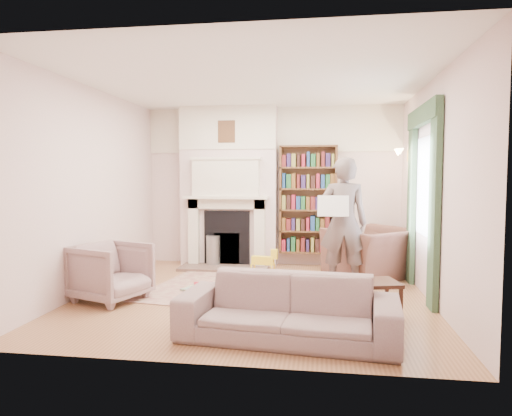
% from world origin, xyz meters
% --- Properties ---
extents(floor, '(4.50, 4.50, 0.00)m').
position_xyz_m(floor, '(0.00, 0.00, 0.00)').
color(floor, brown).
rests_on(floor, ground).
extents(ceiling, '(4.50, 4.50, 0.00)m').
position_xyz_m(ceiling, '(0.00, 0.00, 2.80)').
color(ceiling, white).
rests_on(ceiling, wall_back).
extents(wall_back, '(4.50, 0.00, 4.50)m').
position_xyz_m(wall_back, '(0.00, 2.25, 1.40)').
color(wall_back, silver).
rests_on(wall_back, floor).
extents(wall_front, '(4.50, 0.00, 4.50)m').
position_xyz_m(wall_front, '(0.00, -2.25, 1.40)').
color(wall_front, silver).
rests_on(wall_front, floor).
extents(wall_left, '(0.00, 4.50, 4.50)m').
position_xyz_m(wall_left, '(-2.25, 0.00, 1.40)').
color(wall_left, silver).
rests_on(wall_left, floor).
extents(wall_right, '(0.00, 4.50, 4.50)m').
position_xyz_m(wall_right, '(2.25, 0.00, 1.40)').
color(wall_right, silver).
rests_on(wall_right, floor).
extents(fireplace, '(1.70, 0.58, 2.80)m').
position_xyz_m(fireplace, '(-0.75, 2.05, 1.39)').
color(fireplace, silver).
rests_on(fireplace, floor).
extents(bookcase, '(1.00, 0.24, 1.85)m').
position_xyz_m(bookcase, '(0.65, 2.12, 1.18)').
color(bookcase, brown).
rests_on(bookcase, floor).
extents(window, '(0.02, 0.90, 1.30)m').
position_xyz_m(window, '(2.23, 0.40, 1.45)').
color(window, silver).
rests_on(window, wall_right).
extents(curtain_left, '(0.07, 0.32, 2.40)m').
position_xyz_m(curtain_left, '(2.20, -0.30, 1.20)').
color(curtain_left, '#2F462D').
rests_on(curtain_left, floor).
extents(curtain_right, '(0.07, 0.32, 2.40)m').
position_xyz_m(curtain_right, '(2.20, 1.10, 1.20)').
color(curtain_right, '#2F462D').
rests_on(curtain_right, floor).
extents(pelmet, '(0.09, 1.70, 0.24)m').
position_xyz_m(pelmet, '(2.19, 0.40, 2.38)').
color(pelmet, '#2F462D').
rests_on(pelmet, wall_right).
extents(wall_sconce, '(0.20, 0.24, 0.24)m').
position_xyz_m(wall_sconce, '(2.03, 1.50, 1.90)').
color(wall_sconce, gold).
rests_on(wall_sconce, wall_right).
extents(rug, '(2.92, 2.39, 0.01)m').
position_xyz_m(rug, '(-0.11, 0.28, 0.01)').
color(rug, beige).
rests_on(rug, floor).
extents(armchair_reading, '(1.59, 1.58, 0.78)m').
position_xyz_m(armchair_reading, '(1.64, 1.27, 0.39)').
color(armchair_reading, '#53342C').
rests_on(armchair_reading, floor).
extents(armchair_left, '(1.03, 1.01, 0.74)m').
position_xyz_m(armchair_left, '(-1.75, -0.49, 0.37)').
color(armchair_left, '#A79689').
rests_on(armchair_left, floor).
extents(sofa, '(2.17, 1.03, 0.61)m').
position_xyz_m(sofa, '(0.57, -1.55, 0.31)').
color(sofa, gray).
rests_on(sofa, floor).
extents(man_reading, '(0.68, 0.45, 1.85)m').
position_xyz_m(man_reading, '(1.19, 0.67, 0.93)').
color(man_reading, '#5F4F4C').
rests_on(man_reading, floor).
extents(newspaper, '(0.43, 0.13, 0.29)m').
position_xyz_m(newspaper, '(1.04, 0.47, 1.17)').
color(newspaper, silver).
rests_on(newspaper, man_reading).
extents(coffee_table, '(0.79, 0.60, 0.45)m').
position_xyz_m(coffee_table, '(1.36, -0.90, 0.23)').
color(coffee_table, black).
rests_on(coffee_table, floor).
extents(paraffin_heater, '(0.30, 0.30, 0.55)m').
position_xyz_m(paraffin_heater, '(-0.98, 1.81, 0.28)').
color(paraffin_heater, '#989A9F').
rests_on(paraffin_heater, floor).
extents(rocking_horse, '(0.56, 0.28, 0.47)m').
position_xyz_m(rocking_horse, '(-0.00, 1.01, 0.23)').
color(rocking_horse, yellow).
rests_on(rocking_horse, rug).
extents(board_game, '(0.44, 0.44, 0.03)m').
position_xyz_m(board_game, '(-0.81, 0.16, 0.03)').
color(board_game, '#F1E155').
rests_on(board_game, rug).
extents(game_box_lid, '(0.31, 0.25, 0.05)m').
position_xyz_m(game_box_lid, '(-0.78, 0.36, 0.04)').
color(game_box_lid, maroon).
rests_on(game_box_lid, rug).
extents(comic_annuals, '(0.48, 0.30, 0.02)m').
position_xyz_m(comic_annuals, '(0.37, -0.39, 0.02)').
color(comic_annuals, red).
rests_on(comic_annuals, rug).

